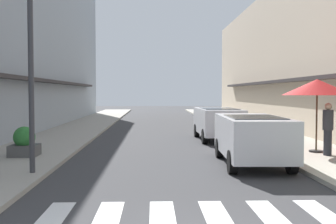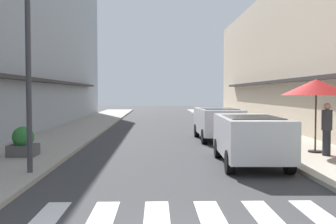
% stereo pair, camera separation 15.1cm
% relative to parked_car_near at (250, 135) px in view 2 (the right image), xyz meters
% --- Properties ---
extents(ground_plane, '(94.00, 94.00, 0.00)m').
position_rel_parked_car_near_xyz_m(ground_plane, '(-2.32, 9.80, -0.92)').
color(ground_plane, '#38383A').
extents(sidewalk_left, '(3.18, 59.82, 0.12)m').
position_rel_parked_car_near_xyz_m(sidewalk_left, '(-7.28, 9.80, -0.86)').
color(sidewalk_left, '#9E998E').
rests_on(sidewalk_left, ground_plane).
extents(sidewalk_right, '(3.18, 59.82, 0.12)m').
position_rel_parked_car_near_xyz_m(sidewalk_right, '(2.64, 9.80, -0.86)').
color(sidewalk_right, '#ADA899').
rests_on(sidewalk_right, ground_plane).
extents(building_row_left, '(5.50, 40.45, 11.75)m').
position_rel_parked_car_near_xyz_m(building_row_left, '(-11.36, 10.94, 4.95)').
color(building_row_left, '#939EA8').
rests_on(building_row_left, ground_plane).
extents(building_row_right, '(5.50, 40.45, 8.64)m').
position_rel_parked_car_near_xyz_m(building_row_right, '(6.72, 10.94, 3.40)').
color(building_row_right, '#C6B299').
rests_on(building_row_right, ground_plane).
extents(crosswalk, '(5.20, 2.20, 0.01)m').
position_rel_parked_car_near_xyz_m(crosswalk, '(-2.32, -5.26, -0.92)').
color(crosswalk, silver).
rests_on(crosswalk, ground_plane).
extents(parked_car_near, '(1.94, 4.32, 1.47)m').
position_rel_parked_car_near_xyz_m(parked_car_near, '(0.00, 0.00, 0.00)').
color(parked_car_near, silver).
rests_on(parked_car_near, ground_plane).
extents(parked_car_mid, '(1.87, 4.31, 1.47)m').
position_rel_parked_car_near_xyz_m(parked_car_mid, '(0.00, 6.59, 0.00)').
color(parked_car_mid, silver).
rests_on(parked_car_mid, ground_plane).
extents(street_lamp, '(1.19, 0.28, 4.87)m').
position_rel_parked_car_near_xyz_m(street_lamp, '(-5.86, -1.56, 2.21)').
color(street_lamp, '#38383D').
rests_on(street_lamp, sidewalk_left).
extents(cafe_umbrella, '(2.37, 2.37, 2.52)m').
position_rel_parked_car_near_xyz_m(cafe_umbrella, '(2.67, 1.83, 1.43)').
color(cafe_umbrella, '#262626').
rests_on(cafe_umbrella, sidewalk_right).
extents(planter_midblock, '(0.86, 0.86, 0.96)m').
position_rel_parked_car_near_xyz_m(planter_midblock, '(-7.12, 1.28, -0.38)').
color(planter_midblock, '#4C4C4C').
rests_on(planter_midblock, sidewalk_left).
extents(pedestrian_walking_near, '(0.34, 0.34, 1.72)m').
position_rel_parked_car_near_xyz_m(pedestrian_walking_near, '(2.75, 1.06, 0.10)').
color(pedestrian_walking_near, '#282B33').
rests_on(pedestrian_walking_near, sidewalk_right).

